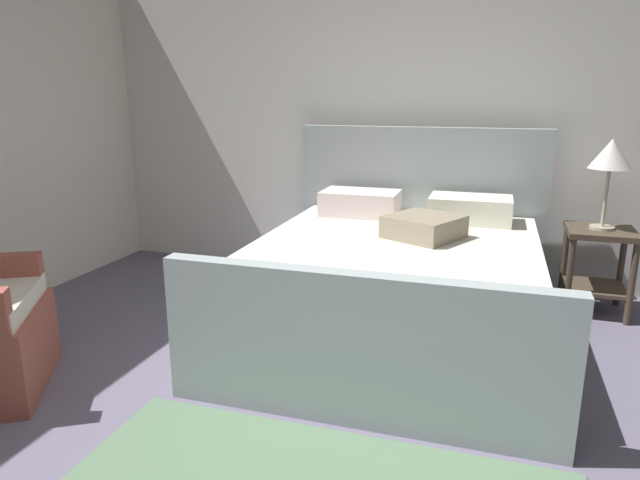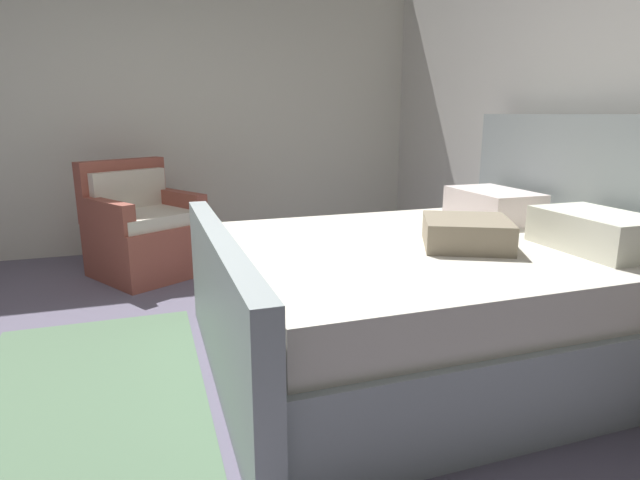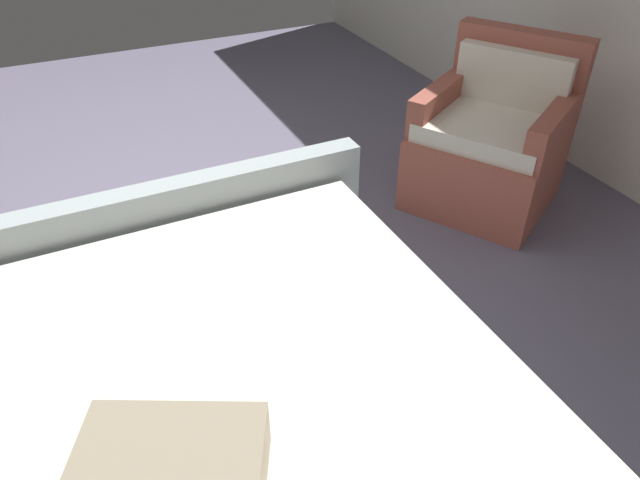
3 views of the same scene
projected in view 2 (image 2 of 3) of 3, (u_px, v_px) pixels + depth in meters
name	position (u px, v px, depth m)	size (l,w,h in m)	color
ground_plane	(42.00, 402.00, 2.34)	(5.27, 6.15, 0.02)	slate
wall_back	(619.00, 103.00, 2.97)	(5.39, 0.12, 2.63)	silver
wall_side_left	(80.00, 107.00, 4.51)	(0.12, 6.27, 2.63)	silver
bed	(432.00, 291.00, 2.71)	(1.90, 2.18, 1.25)	#9CA8AB
armchair	(143.00, 231.00, 4.11)	(1.00, 0.99, 0.90)	#9A4D40
area_rug	(83.00, 406.00, 2.28)	(2.00, 1.05, 0.01)	#5A795A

